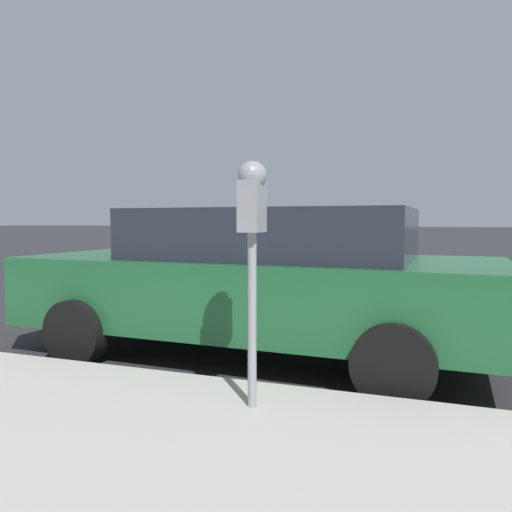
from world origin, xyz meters
name	(u,v)px	position (x,y,z in m)	size (l,w,h in m)	color
ground_plane	(354,340)	(0.00, 0.00, 0.00)	(220.00, 220.00, 0.00)	#2B2B2D
parking_meter	(252,220)	(-2.70, 0.28, 1.40)	(0.21, 0.19, 1.64)	gray
car_green	(260,278)	(-0.97, 0.82, 0.81)	(2.28, 4.87, 1.52)	#1E5B33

